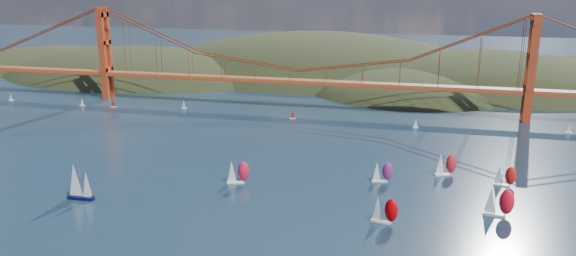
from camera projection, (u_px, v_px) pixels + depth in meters
The scene contains 16 objects.
headlands at pixel (389, 98), 403.83m from camera, with size 725.00×225.00×96.00m.
bridge at pixel (297, 52), 310.18m from camera, with size 552.00×12.00×55.00m.
sloop_navy at pixel (78, 182), 189.95m from camera, with size 9.06×5.17×14.03m.
racer_0 at pixel (237, 172), 204.62m from camera, with size 8.51×4.79×9.53m.
racer_1 at pixel (384, 210), 172.07m from camera, with size 8.48×4.48×9.52m.
racer_2 at pixel (498, 201), 176.86m from camera, with size 9.36×4.28×10.58m.
racer_3 at pixel (446, 164), 212.72m from camera, with size 8.48×5.39×9.48m.
racer_4 at pixel (505, 175), 202.10m from camera, with size 7.77×3.95×8.73m.
racer_rwb at pixel (382, 172), 206.09m from camera, with size 7.67×3.79×8.63m.
distant_boat_0 at pixel (11, 97), 337.84m from camera, with size 3.00×2.00×4.70m.
distant_boat_1 at pixel (82, 102), 324.49m from camera, with size 3.00×2.00×4.70m.
distant_boat_2 at pixel (113, 103), 321.48m from camera, with size 3.00×2.00×4.70m.
distant_boat_3 at pixel (184, 104), 318.15m from camera, with size 3.00×2.00×4.70m.
distant_boat_4 at pixel (569, 128), 269.31m from camera, with size 3.00×2.00×4.70m.
distant_boat_8 at pixel (416, 123), 278.42m from camera, with size 3.00×2.00×4.70m.
distant_boat_9 at pixel (293, 114), 295.82m from camera, with size 3.00×2.00×4.70m.
Camera 1 is at (65.52, -122.79, 74.74)m, focal length 35.00 mm.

